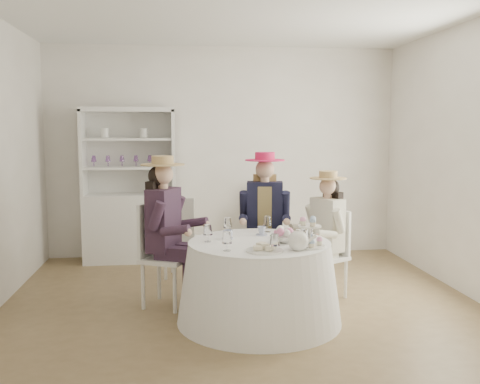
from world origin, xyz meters
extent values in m
plane|color=brown|center=(0.00, 0.00, 0.00)|extent=(4.50, 4.50, 0.00)
plane|color=white|center=(0.00, 0.00, 2.70)|extent=(4.50, 4.50, 0.00)
plane|color=silver|center=(0.00, 2.00, 1.35)|extent=(4.50, 0.00, 4.50)
plane|color=silver|center=(0.00, -2.00, 1.35)|extent=(4.50, 0.00, 4.50)
plane|color=silver|center=(2.25, 0.00, 1.35)|extent=(0.00, 4.50, 4.50)
cone|color=white|center=(0.09, -0.52, 0.34)|extent=(1.41, 1.41, 0.68)
cylinder|color=white|center=(0.09, -0.52, 0.69)|extent=(1.21, 1.21, 0.02)
cube|color=silver|center=(-1.19, 1.75, 0.42)|extent=(1.21, 0.80, 0.85)
cube|color=silver|center=(-1.19, 1.94, 1.37)|extent=(1.07, 0.44, 1.04)
cube|color=silver|center=(-1.19, 1.75, 1.88)|extent=(1.21, 0.80, 0.06)
cube|color=silver|center=(-1.73, 1.75, 1.37)|extent=(0.19, 0.41, 1.04)
cube|color=silver|center=(-0.64, 1.75, 1.37)|extent=(0.19, 0.41, 1.04)
cube|color=silver|center=(-1.19, 1.75, 1.18)|extent=(1.12, 0.73, 0.03)
cube|color=silver|center=(-1.19, 1.75, 1.53)|extent=(1.12, 0.73, 0.03)
sphere|color=white|center=(-0.76, 1.75, 1.25)|extent=(0.13, 0.13, 0.13)
cube|color=silver|center=(0.57, 1.75, 0.33)|extent=(0.43, 0.43, 0.66)
cylinder|color=black|center=(0.57, 1.75, 0.80)|extent=(0.36, 0.36, 0.28)
cube|color=silver|center=(-0.71, -0.04, 0.45)|extent=(0.53, 0.53, 0.04)
cylinder|color=silver|center=(-0.63, -0.25, 0.22)|extent=(0.04, 0.04, 0.44)
cylinder|color=silver|center=(-0.50, 0.04, 0.22)|extent=(0.04, 0.04, 0.44)
cylinder|color=silver|center=(-0.92, -0.12, 0.22)|extent=(0.04, 0.04, 0.44)
cylinder|color=silver|center=(-0.78, 0.17, 0.22)|extent=(0.04, 0.04, 0.44)
cube|color=silver|center=(-0.87, 0.04, 0.72)|extent=(0.19, 0.36, 0.50)
cube|color=black|center=(-0.73, -0.03, 0.82)|extent=(0.33, 0.41, 0.58)
cube|color=black|center=(-0.64, -0.17, 0.53)|extent=(0.36, 0.26, 0.12)
cylinder|color=black|center=(-0.51, -0.23, 0.23)|extent=(0.10, 0.10, 0.46)
cylinder|color=black|center=(-0.78, -0.23, 0.89)|extent=(0.19, 0.15, 0.27)
cube|color=black|center=(-0.56, -0.01, 0.53)|extent=(0.36, 0.26, 0.12)
cylinder|color=black|center=(-0.43, -0.07, 0.23)|extent=(0.10, 0.10, 0.46)
cylinder|color=black|center=(-0.60, 0.14, 0.89)|extent=(0.19, 0.15, 0.27)
cylinder|color=#D8A889|center=(-0.73, -0.03, 1.13)|extent=(0.09, 0.09, 0.08)
sphere|color=#D8A889|center=(-0.73, -0.03, 1.24)|extent=(0.19, 0.19, 0.19)
sphere|color=black|center=(-0.77, -0.01, 1.22)|extent=(0.19, 0.19, 0.19)
cube|color=black|center=(-0.80, 0.00, 0.99)|extent=(0.17, 0.25, 0.38)
cylinder|color=tan|center=(-0.73, -0.03, 1.33)|extent=(0.40, 0.40, 0.01)
cylinder|color=tan|center=(-0.73, -0.03, 1.37)|extent=(0.20, 0.20, 0.08)
cube|color=silver|center=(0.29, 0.39, 0.45)|extent=(0.46, 0.46, 0.04)
cylinder|color=silver|center=(0.10, 0.26, 0.22)|extent=(0.04, 0.04, 0.44)
cylinder|color=silver|center=(0.42, 0.21, 0.22)|extent=(0.04, 0.04, 0.44)
cylinder|color=silver|center=(0.15, 0.57, 0.22)|extent=(0.04, 0.04, 0.44)
cylinder|color=silver|center=(0.47, 0.52, 0.22)|extent=(0.04, 0.04, 0.44)
cube|color=silver|center=(0.32, 0.57, 0.72)|extent=(0.38, 0.09, 0.50)
cube|color=#181930|center=(0.29, 0.41, 0.82)|extent=(0.39, 0.25, 0.58)
cube|color=tan|center=(0.29, 0.41, 0.82)|extent=(0.17, 0.24, 0.50)
cube|color=#181930|center=(0.18, 0.29, 0.53)|extent=(0.18, 0.36, 0.12)
cylinder|color=#181930|center=(0.16, 0.15, 0.23)|extent=(0.10, 0.10, 0.46)
cylinder|color=#181930|center=(0.08, 0.40, 0.89)|extent=(0.12, 0.19, 0.28)
cube|color=#181930|center=(0.36, 0.26, 0.53)|extent=(0.18, 0.36, 0.12)
cylinder|color=#181930|center=(0.34, 0.12, 0.23)|extent=(0.10, 0.10, 0.46)
cylinder|color=#181930|center=(0.49, 0.34, 0.89)|extent=(0.12, 0.19, 0.28)
cylinder|color=#D8A889|center=(0.29, 0.41, 1.13)|extent=(0.09, 0.09, 0.08)
sphere|color=#D8A889|center=(0.29, 0.41, 1.25)|extent=(0.19, 0.19, 0.19)
sphere|color=tan|center=(0.30, 0.46, 1.23)|extent=(0.19, 0.19, 0.19)
cube|color=tan|center=(0.30, 0.49, 0.99)|extent=(0.25, 0.12, 0.38)
cylinder|color=#DA2057|center=(0.29, 0.41, 1.34)|extent=(0.40, 0.40, 0.01)
cylinder|color=#DA2057|center=(0.29, 0.41, 1.38)|extent=(0.20, 0.20, 0.08)
cube|color=silver|center=(0.84, 0.04, 0.40)|extent=(0.48, 0.48, 0.04)
cylinder|color=silver|center=(0.64, 0.10, 0.19)|extent=(0.03, 0.03, 0.39)
cylinder|color=silver|center=(0.78, -0.15, 0.19)|extent=(0.03, 0.03, 0.39)
cylinder|color=silver|center=(0.89, 0.24, 0.19)|extent=(0.03, 0.03, 0.39)
cylinder|color=silver|center=(1.03, -0.01, 0.19)|extent=(0.03, 0.03, 0.39)
cube|color=silver|center=(0.98, 0.12, 0.64)|extent=(0.19, 0.31, 0.44)
cube|color=beige|center=(0.85, 0.05, 0.73)|extent=(0.31, 0.36, 0.51)
cube|color=beige|center=(0.70, 0.06, 0.47)|extent=(0.32, 0.25, 0.11)
cylinder|color=beige|center=(0.60, 0.00, 0.20)|extent=(0.09, 0.09, 0.41)
cylinder|color=beige|center=(0.73, 0.20, 0.79)|extent=(0.17, 0.14, 0.24)
cube|color=beige|center=(0.78, -0.08, 0.47)|extent=(0.32, 0.25, 0.11)
cylinder|color=beige|center=(0.67, -0.14, 0.20)|extent=(0.09, 0.09, 0.41)
cylinder|color=beige|center=(0.91, -0.12, 0.79)|extent=(0.17, 0.14, 0.24)
cylinder|color=#D8A889|center=(0.85, 0.05, 1.00)|extent=(0.08, 0.08, 0.07)
sphere|color=#D8A889|center=(0.85, 0.05, 1.10)|extent=(0.17, 0.17, 0.17)
sphere|color=black|center=(0.89, 0.07, 1.08)|extent=(0.17, 0.17, 0.17)
cube|color=black|center=(0.91, 0.09, 0.88)|extent=(0.16, 0.22, 0.34)
cylinder|color=tan|center=(0.85, 0.05, 1.18)|extent=(0.35, 0.35, 0.01)
cylinder|color=tan|center=(0.85, 0.05, 1.21)|extent=(0.18, 0.18, 0.07)
cube|color=silver|center=(-0.56, 0.95, 0.42)|extent=(0.45, 0.45, 0.04)
cylinder|color=silver|center=(-0.38, 1.07, 0.21)|extent=(0.03, 0.03, 0.41)
cylinder|color=silver|center=(-0.67, 1.13, 0.21)|extent=(0.03, 0.03, 0.41)
cylinder|color=silver|center=(-0.44, 0.77, 0.21)|extent=(0.03, 0.03, 0.41)
cylinder|color=silver|center=(-0.74, 0.84, 0.21)|extent=(0.03, 0.03, 0.41)
cube|color=silver|center=(-0.60, 0.79, 0.68)|extent=(0.35, 0.11, 0.47)
imported|color=white|center=(-0.16, -0.38, 0.73)|extent=(0.10, 0.10, 0.07)
imported|color=white|center=(0.16, -0.26, 0.73)|extent=(0.10, 0.10, 0.07)
imported|color=white|center=(0.33, -0.36, 0.73)|extent=(0.10, 0.10, 0.06)
imported|color=white|center=(0.31, -0.58, 0.72)|extent=(0.27, 0.27, 0.05)
sphere|color=pink|center=(0.35, -0.57, 0.78)|extent=(0.07, 0.07, 0.07)
sphere|color=white|center=(0.34, -0.54, 0.78)|extent=(0.07, 0.07, 0.07)
sphere|color=pink|center=(0.31, -0.52, 0.78)|extent=(0.07, 0.07, 0.07)
sphere|color=white|center=(0.27, -0.53, 0.78)|extent=(0.07, 0.07, 0.07)
sphere|color=pink|center=(0.25, -0.55, 0.78)|extent=(0.07, 0.07, 0.07)
sphere|color=white|center=(0.25, -0.59, 0.78)|extent=(0.07, 0.07, 0.07)
sphere|color=pink|center=(0.27, -0.62, 0.78)|extent=(0.07, 0.07, 0.07)
sphere|color=white|center=(0.31, -0.63, 0.78)|extent=(0.07, 0.07, 0.07)
sphere|color=pink|center=(0.34, -0.61, 0.78)|extent=(0.07, 0.07, 0.07)
sphere|color=white|center=(0.35, -0.88, 0.77)|extent=(0.17, 0.17, 0.17)
cylinder|color=white|center=(0.45, -0.88, 0.78)|extent=(0.10, 0.03, 0.08)
cylinder|color=white|center=(0.35, -0.88, 0.85)|extent=(0.04, 0.04, 0.02)
cylinder|color=white|center=(0.08, -0.89, 0.70)|extent=(0.29, 0.29, 0.01)
cube|color=beige|center=(0.02, -0.91, 0.73)|extent=(0.07, 0.04, 0.03)
cube|color=beige|center=(0.08, -0.89, 0.74)|extent=(0.08, 0.06, 0.03)
cube|color=beige|center=(0.13, -0.87, 0.73)|extent=(0.08, 0.07, 0.03)
cube|color=beige|center=(0.06, -0.85, 0.74)|extent=(0.08, 0.08, 0.03)
cube|color=beige|center=(0.11, -0.94, 0.73)|extent=(0.07, 0.08, 0.03)
cylinder|color=white|center=(0.47, -0.77, 0.70)|extent=(0.26, 0.26, 0.01)
cylinder|color=white|center=(0.47, -0.77, 0.78)|extent=(0.02, 0.02, 0.17)
cylinder|color=white|center=(0.47, -0.77, 0.87)|extent=(0.19, 0.19, 0.01)
camera|label=1|loc=(-0.59, -4.94, 1.65)|focal=40.00mm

